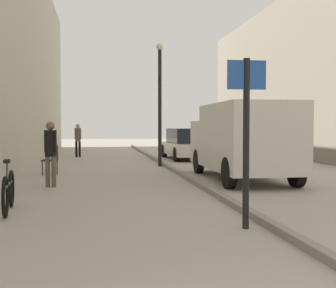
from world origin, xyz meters
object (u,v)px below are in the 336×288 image
at_px(parked_car, 187,144).
at_px(cafe_chair_near_window, 52,158).
at_px(pedestrian_main_foreground, 78,138).
at_px(bicycle_leaning, 8,191).
at_px(pedestrian_mid_block, 50,149).
at_px(street_sign_post, 246,128).
at_px(lamp_post, 160,96).
at_px(delivery_van, 242,139).

xyz_separation_m(parked_car, cafe_chair_near_window, (-5.64, -5.93, -0.17)).
distance_m(pedestrian_main_foreground, parked_car, 5.59).
bearing_deg(bicycle_leaning, pedestrian_main_foreground, 82.31).
relative_size(pedestrian_mid_block, street_sign_post, 0.65).
height_order(pedestrian_main_foreground, pedestrian_mid_block, pedestrian_mid_block).
bearing_deg(street_sign_post, lamp_post, -88.73).
relative_size(parked_car, lamp_post, 0.90).
xyz_separation_m(street_sign_post, lamp_post, (0.18, 10.51, 1.18)).
distance_m(pedestrian_mid_block, bicycle_leaning, 3.35).
height_order(pedestrian_main_foreground, delivery_van, delivery_van).
xyz_separation_m(delivery_van, lamp_post, (-1.77, 4.56, 1.53)).
distance_m(street_sign_post, cafe_chair_near_window, 8.96).
bearing_deg(lamp_post, parked_car, 62.98).
bearing_deg(pedestrian_mid_block, bicycle_leaning, 101.42).
xyz_separation_m(pedestrian_main_foreground, lamp_post, (3.35, -5.68, 1.75)).
bearing_deg(pedestrian_main_foreground, street_sign_post, 113.39).
height_order(street_sign_post, bicycle_leaning, street_sign_post).
relative_size(delivery_van, lamp_post, 1.11).
distance_m(pedestrian_main_foreground, street_sign_post, 16.51).
relative_size(pedestrian_main_foreground, lamp_post, 0.35).
bearing_deg(parked_car, cafe_chair_near_window, -135.72).
bearing_deg(cafe_chair_near_window, street_sign_post, -146.26).
relative_size(pedestrian_mid_block, cafe_chair_near_window, 1.79).
xyz_separation_m(street_sign_post, cafe_chair_near_window, (-3.66, 8.12, -1.00)).
distance_m(pedestrian_mid_block, delivery_van, 5.43).
xyz_separation_m(delivery_van, parked_car, (0.03, 8.10, -0.48)).
bearing_deg(street_sign_post, pedestrian_main_foreground, -76.67).
height_order(pedestrian_main_foreground, street_sign_post, street_sign_post).
bearing_deg(parked_car, delivery_van, -92.38).
distance_m(pedestrian_mid_block, street_sign_post, 6.25).
relative_size(pedestrian_main_foreground, parked_car, 0.39).
height_order(delivery_van, bicycle_leaning, delivery_van).
xyz_separation_m(pedestrian_mid_block, bicycle_leaning, (-0.43, -3.27, -0.59)).
relative_size(delivery_van, bicycle_leaning, 2.98).
bearing_deg(pedestrian_mid_block, pedestrian_main_foreground, -72.44).
relative_size(pedestrian_main_foreground, pedestrian_mid_block, 1.00).
bearing_deg(lamp_post, street_sign_post, -90.96).
height_order(parked_car, bicycle_leaning, parked_car).
bearing_deg(parked_car, lamp_post, -119.19).
xyz_separation_m(pedestrian_mid_block, delivery_van, (5.37, 0.76, 0.22)).
distance_m(delivery_van, parked_car, 8.11).
distance_m(street_sign_post, bicycle_leaning, 4.46).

